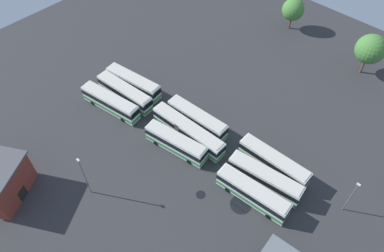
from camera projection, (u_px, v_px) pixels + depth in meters
ground_plane at (187, 137)px, 66.69m from camera, size 111.96×111.96×0.00m
bus_row0_slot0 at (110, 103)px, 69.77m from camera, size 12.81×4.35×3.61m
bus_row0_slot1 at (125, 93)px, 71.51m from camera, size 12.88×3.45×3.61m
bus_row0_slot2 at (134, 83)px, 73.33m from camera, size 12.51×4.12×3.61m
bus_row1_slot0 at (176, 143)px, 63.44m from camera, size 11.86×4.25×3.61m
bus_row1_slot1 at (188, 131)px, 65.21m from camera, size 15.18×2.95×3.61m
bus_row1_slot2 at (197, 119)px, 67.04m from camera, size 12.45×3.12×3.61m
bus_row2_slot0 at (253, 193)px, 57.02m from camera, size 12.37×3.53×3.61m
bus_row2_slot1 at (265, 178)px, 58.81m from camera, size 12.73×4.09×3.61m
bus_row2_slot2 at (274, 162)px, 60.81m from camera, size 12.70×2.84×3.61m
lamp_post_by_building at (351, 196)px, 54.21m from camera, size 0.56×0.28×7.43m
lamp_post_mid_lot at (84, 175)px, 55.60m from camera, size 0.56×0.28×9.02m
tree_northeast at (293, 10)px, 84.86m from camera, size 5.11×5.11×7.59m
tree_north_edge at (371, 49)px, 73.68m from camera, size 6.07×6.07×9.10m
puddle_front_lane at (146, 88)px, 75.13m from camera, size 4.25×4.25×0.01m
puddle_centre_drain at (201, 195)px, 59.01m from camera, size 1.58×1.58×0.01m
puddle_between_rows at (241, 205)px, 57.87m from camera, size 3.46×3.46×0.01m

